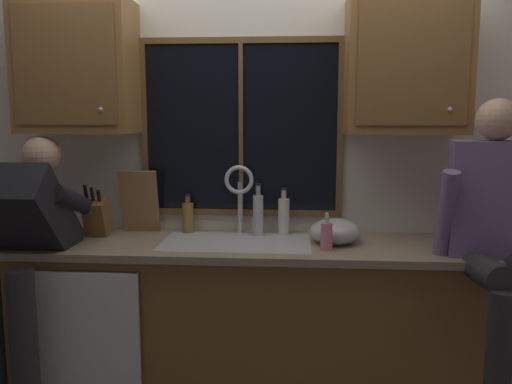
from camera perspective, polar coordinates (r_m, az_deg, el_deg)
back_wall at (r=3.20m, az=-0.12°, el=2.35°), size 5.38×0.12×2.55m
window_glass at (r=3.12m, az=-1.58°, el=6.79°), size 1.10×0.02×0.95m
window_frame_top at (r=3.14m, az=-1.64°, el=15.82°), size 1.17×0.02×0.04m
window_frame_bottom at (r=3.16m, az=-1.57°, el=-2.16°), size 1.17×0.02×0.04m
window_frame_left at (r=3.22m, az=-11.77°, el=6.67°), size 0.03×0.02×0.95m
window_frame_right at (r=3.11m, az=8.94°, el=6.69°), size 0.03×0.02×0.95m
window_mullion_center at (r=3.11m, az=-1.61°, el=6.79°), size 0.02×0.02×0.95m
lower_cabinet_run at (r=3.07m, az=-0.62°, el=-14.08°), size 2.98×0.58×0.88m
countertop at (r=2.90m, az=-0.67°, el=-5.81°), size 3.04×0.62×0.04m
dishwasher_front at (r=2.96m, az=-18.00°, el=-15.00°), size 0.60×0.02×0.74m
upper_cabinet_left at (r=3.19m, az=-18.49°, el=12.43°), size 0.63×0.36×0.72m
upper_cabinet_right at (r=3.01m, az=15.68°, el=12.82°), size 0.63×0.36×0.72m
sink at (r=2.94m, az=-2.11°, el=-7.20°), size 0.80×0.46×0.21m
faucet at (r=3.04m, az=-1.63°, el=0.10°), size 0.18×0.09×0.40m
person_standing at (r=2.96m, az=-23.73°, el=-5.54°), size 0.53×0.72×1.49m
person_sitting_on_counter at (r=2.76m, az=24.37°, el=-2.95°), size 0.54×0.62×1.26m
knife_block at (r=3.16m, az=-16.53°, el=-2.60°), size 0.12×0.18×0.32m
cutting_board at (r=3.20m, az=-12.28°, el=-0.99°), size 0.22×0.10×0.37m
mixing_bowl at (r=2.92m, az=8.37°, el=-4.17°), size 0.27×0.27×0.14m
soap_dispenser at (r=2.76m, az=7.49°, el=-4.62°), size 0.06×0.07×0.19m
bottle_green_glass at (r=3.15m, az=-7.24°, el=-2.63°), size 0.06×0.06×0.23m
bottle_tall_clear at (r=3.08m, az=2.96°, el=-2.48°), size 0.06×0.06×0.27m
bottle_amber_small at (r=3.05m, az=0.23°, el=-2.35°), size 0.06×0.06×0.30m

